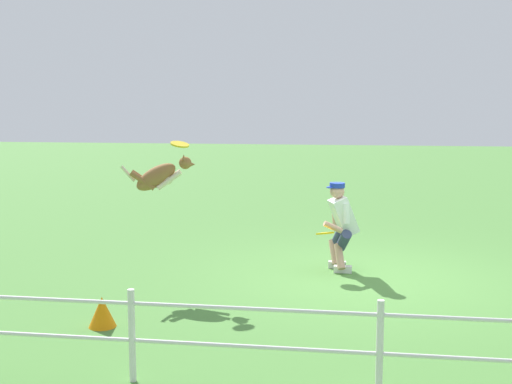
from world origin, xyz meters
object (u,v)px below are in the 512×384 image
(dog, at_px, (160,176))
(training_cone, at_px, (102,312))
(person, at_px, (341,223))
(frisbee_flying, at_px, (180,144))
(frisbee_held, at_px, (325,233))

(dog, xyz_separation_m, training_cone, (0.10, 1.91, -1.29))
(person, bearing_deg, dog, 3.46)
(training_cone, bearing_deg, dog, -93.07)
(person, height_order, frisbee_flying, frisbee_flying)
(dog, relative_size, frisbee_held, 3.79)
(frisbee_flying, bearing_deg, frisbee_held, -164.18)
(frisbee_held, xyz_separation_m, training_cone, (2.31, 2.55, -0.44))
(person, bearing_deg, frisbee_flying, 3.84)
(frisbee_held, height_order, training_cone, frisbee_held)
(frisbee_held, bearing_deg, frisbee_flying, 15.82)
(frisbee_held, bearing_deg, person, -123.45)
(person, distance_m, dog, 2.71)
(frisbee_flying, bearing_deg, dog, 18.50)
(frisbee_flying, height_order, training_cone, frisbee_flying)
(frisbee_flying, xyz_separation_m, training_cone, (0.36, 2.00, -1.71))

